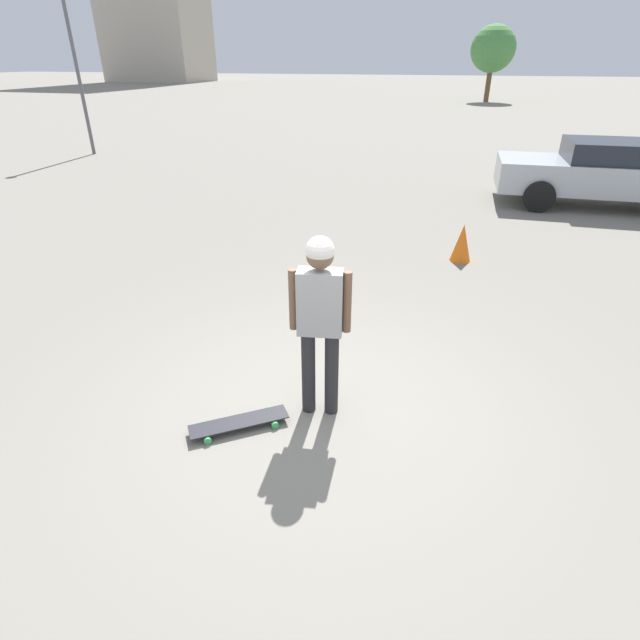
{
  "coord_description": "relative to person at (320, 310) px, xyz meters",
  "views": [
    {
      "loc": [
        -1.15,
        3.82,
        3.12
      ],
      "look_at": [
        0.0,
        0.0,
        1.02
      ],
      "focal_mm": 28.0,
      "sensor_mm": 36.0,
      "label": 1
    }
  ],
  "objects": [
    {
      "name": "tree_distant",
      "position": [
        -1.36,
        -41.66,
        2.6
      ],
      "size": [
        3.37,
        3.37,
        5.42
      ],
      "color": "brown",
      "rests_on": "ground_plane"
    },
    {
      "name": "lamp_post",
      "position": [
        12.23,
        -11.97,
        2.17
      ],
      "size": [
        0.28,
        0.28,
        5.59
      ],
      "color": "#59595E",
      "rests_on": "ground_plane"
    },
    {
      "name": "ground_plane",
      "position": [
        0.0,
        0.0,
        -1.11
      ],
      "size": [
        220.0,
        220.0,
        0.0
      ],
      "primitive_type": "plane",
      "color": "gray"
    },
    {
      "name": "skateboard",
      "position": [
        0.65,
        0.49,
        -1.05
      ],
      "size": [
        0.87,
        0.73,
        0.08
      ],
      "rotation": [
        0.0,
        0.0,
        0.65
      ],
      "color": "#232328",
      "rests_on": "ground_plane"
    },
    {
      "name": "person",
      "position": [
        0.0,
        0.0,
        0.0
      ],
      "size": [
        0.55,
        0.27,
        1.81
      ],
      "rotation": [
        0.0,
        0.0,
        -2.96
      ],
      "color": "#262628",
      "rests_on": "ground_plane"
    },
    {
      "name": "car_parked_near",
      "position": [
        -4.12,
        -9.36,
        -0.33
      ],
      "size": [
        4.82,
        2.19,
        1.47
      ],
      "rotation": [
        0.0,
        0.0,
        0.04
      ],
      "color": "#ADB2B7",
      "rests_on": "ground_plane"
    },
    {
      "name": "traffic_cone",
      "position": [
        -1.13,
        -4.68,
        -0.79
      ],
      "size": [
        0.35,
        0.35,
        0.64
      ],
      "color": "orange",
      "rests_on": "ground_plane"
    }
  ]
}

